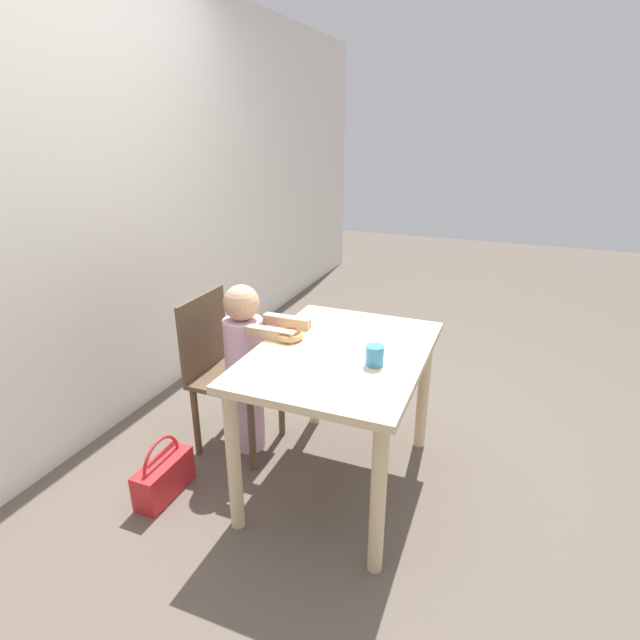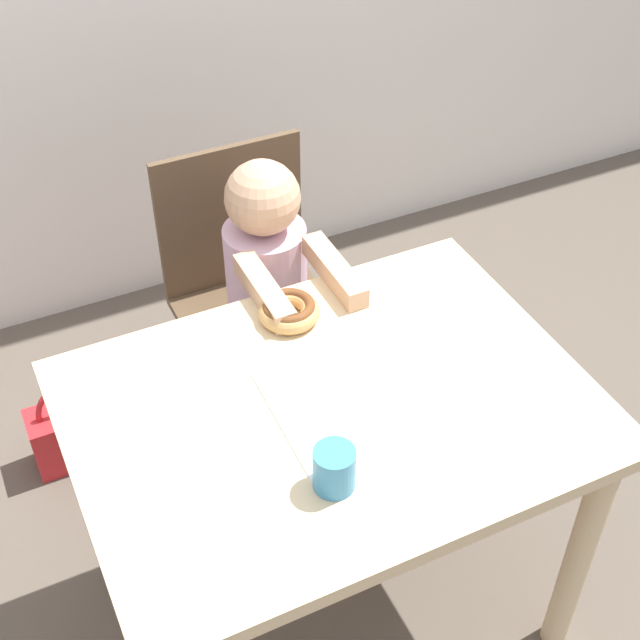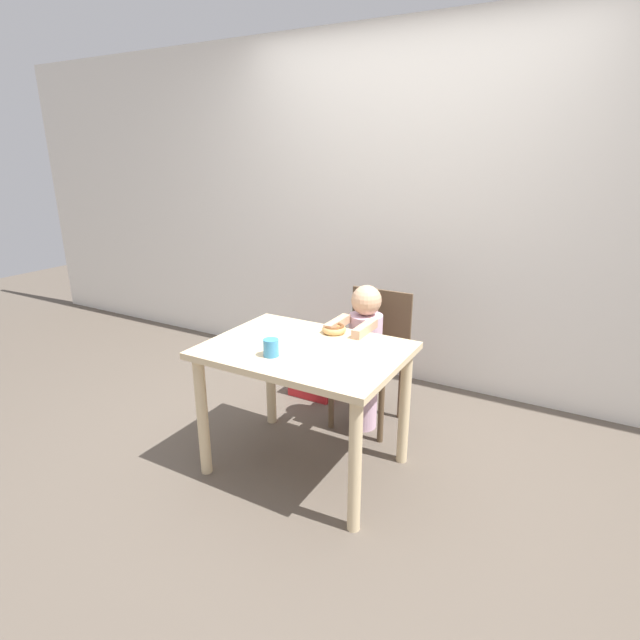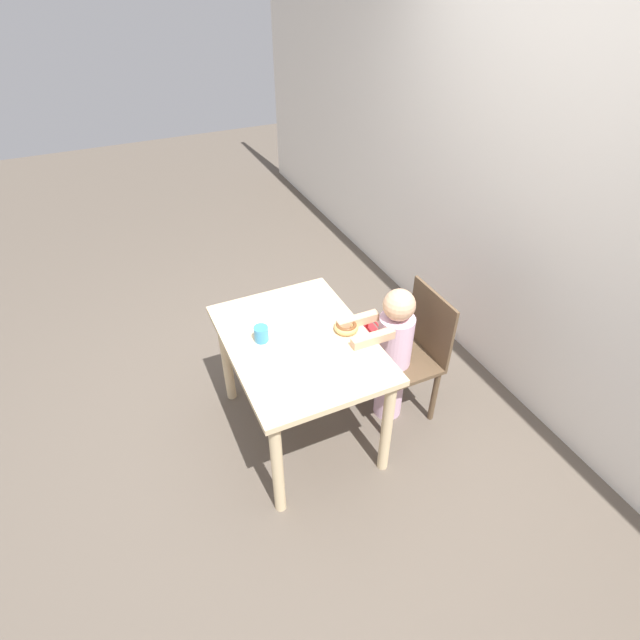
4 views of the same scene
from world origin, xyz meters
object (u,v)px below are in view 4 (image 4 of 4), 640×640
object	(u,v)px
handbag	(374,345)
donut	(346,327)
child_figure	(392,353)
chair	(409,354)
cup	(261,334)

from	to	relation	value
handbag	donut	bearing A→B (deg)	-47.58
child_figure	handbag	xyz separation A→B (m)	(-0.49, 0.19, -0.39)
chair	handbag	bearing A→B (deg)	171.88
chair	handbag	world-z (taller)	chair
chair	donut	bearing A→B (deg)	-98.96
chair	cup	size ratio (longest dim) A/B	9.67
child_figure	chair	bearing A→B (deg)	90.00
chair	handbag	size ratio (longest dim) A/B	2.67
handbag	cup	distance (m)	1.17
handbag	cup	world-z (taller)	cup
chair	child_figure	bearing A→B (deg)	-90.00
child_figure	donut	bearing A→B (deg)	-102.72
donut	cup	xyz separation A→B (m)	(-0.11, -0.45, 0.02)
handbag	cup	bearing A→B (deg)	-70.91
donut	cup	size ratio (longest dim) A/B	1.52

